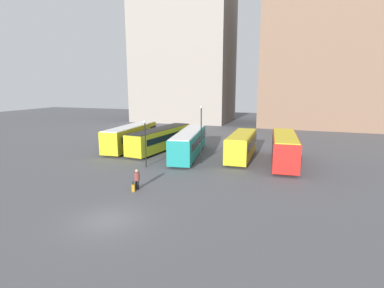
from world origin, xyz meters
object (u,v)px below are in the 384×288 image
at_px(bus_2, 189,142).
at_px(traveler, 137,177).
at_px(bus_0, 131,136).
at_px(bus_3, 242,145).
at_px(lamp_post_0, 201,130).
at_px(lamp_post_1, 145,140).
at_px(bus_1, 161,138).
at_px(suitcase, 133,188).
at_px(bus_4, 284,148).

distance_m(bus_2, traveler, 12.82).
bearing_deg(traveler, bus_0, 10.33).
xyz_separation_m(bus_3, lamp_post_0, (-3.89, -3.54, 2.06)).
xyz_separation_m(bus_3, lamp_post_1, (-8.90, -7.02, 1.33)).
height_order(bus_0, bus_1, bus_0).
bearing_deg(lamp_post_1, bus_1, 103.97).
bearing_deg(suitcase, bus_2, -21.81).
bearing_deg(bus_1, suitcase, -156.53).
bearing_deg(lamp_post_0, traveler, -103.86).
bearing_deg(suitcase, lamp_post_1, -1.75).
relative_size(bus_3, bus_4, 0.89).
distance_m(bus_4, suitcase, 17.29).
distance_m(bus_1, bus_3, 11.08).
distance_m(bus_3, traveler, 14.91).
distance_m(bus_0, bus_2, 9.08).
relative_size(suitcase, lamp_post_1, 0.18).
height_order(bus_2, lamp_post_0, lamp_post_0).
distance_m(traveler, lamp_post_0, 10.57).
relative_size(bus_2, bus_3, 1.35).
bearing_deg(bus_4, lamp_post_0, 102.28).
relative_size(traveler, suitcase, 1.93).
xyz_separation_m(bus_0, bus_1, (4.26, 0.45, -0.11)).
xyz_separation_m(bus_4, lamp_post_1, (-13.73, -6.09, 1.20)).
height_order(bus_3, bus_4, bus_4).
relative_size(lamp_post_0, lamp_post_1, 1.28).
bearing_deg(traveler, lamp_post_1, 0.20).
bearing_deg(bus_0, bus_4, -98.25).
bearing_deg(lamp_post_1, suitcase, -70.36).
height_order(bus_3, lamp_post_1, lamp_post_1).
bearing_deg(suitcase, bus_0, 9.25).
relative_size(bus_2, suitcase, 14.10).
xyz_separation_m(bus_2, lamp_post_1, (-2.58, -6.35, 1.30)).
height_order(bus_1, lamp_post_0, lamp_post_0).
xyz_separation_m(bus_1, traveler, (4.65, -14.86, -0.57)).
bearing_deg(traveler, bus_3, -46.59).
height_order(traveler, suitcase, traveler).
distance_m(bus_1, bus_4, 15.99).
bearing_deg(bus_0, lamp_post_0, -114.45).
relative_size(bus_0, lamp_post_0, 1.84).
height_order(bus_0, traveler, bus_0).
distance_m(bus_4, lamp_post_1, 15.07).
relative_size(bus_2, lamp_post_1, 2.55).
distance_m(lamp_post_0, lamp_post_1, 6.14).
relative_size(bus_0, bus_3, 1.25).
bearing_deg(suitcase, bus_1, -4.80).
height_order(bus_4, lamp_post_1, lamp_post_1).
bearing_deg(bus_4, traveler, 133.92).
relative_size(bus_3, traveler, 5.40).
bearing_deg(lamp_post_0, bus_2, 130.19).
height_order(bus_0, bus_4, bus_4).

